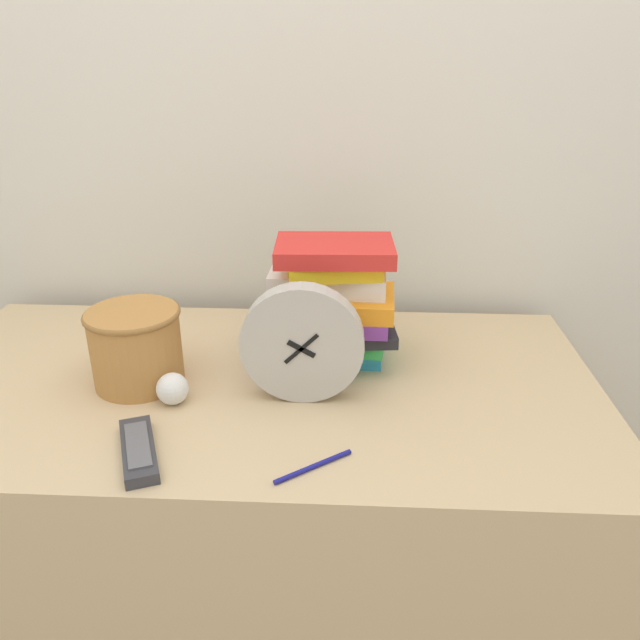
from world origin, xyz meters
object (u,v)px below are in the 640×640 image
object	(u,v)px
basket	(136,345)
pen	(313,466)
desk_clock	(302,344)
crumpled_paper_ball	(172,389)
book_stack	(333,301)
tv_remote	(139,450)

from	to	relation	value
basket	pen	distance (m)	0.44
pen	basket	bearing A→B (deg)	144.47
desk_clock	crumpled_paper_ball	size ratio (longest dim) A/B	3.78
basket	crumpled_paper_ball	world-z (taller)	basket
desk_clock	basket	xyz separation A→B (m)	(-0.32, 0.04, -0.03)
crumpled_paper_ball	book_stack	bearing A→B (deg)	33.85
desk_clock	book_stack	world-z (taller)	book_stack
desk_clock	pen	xyz separation A→B (m)	(0.03, -0.21, -0.11)
desk_clock	crumpled_paper_ball	xyz separation A→B (m)	(-0.23, -0.03, -0.08)
desk_clock	crumpled_paper_ball	distance (m)	0.25
book_stack	pen	distance (m)	0.39
basket	crumpled_paper_ball	size ratio (longest dim) A/B	3.02
basket	pen	world-z (taller)	basket
basket	tv_remote	xyz separation A→B (m)	(0.07, -0.23, -0.07)
book_stack	pen	xyz separation A→B (m)	(-0.02, -0.37, -0.12)
desk_clock	pen	world-z (taller)	desk_clock
book_stack	tv_remote	xyz separation A→B (m)	(-0.30, -0.35, -0.12)
book_stack	crumpled_paper_ball	world-z (taller)	book_stack
desk_clock	tv_remote	xyz separation A→B (m)	(-0.25, -0.19, -0.10)
tv_remote	desk_clock	bearing A→B (deg)	37.27
crumpled_paper_ball	pen	distance (m)	0.32
book_stack	basket	distance (m)	0.39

